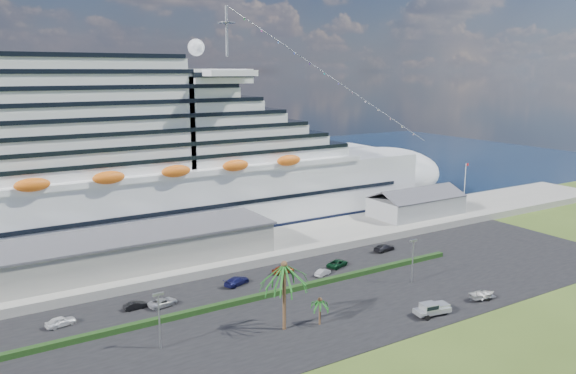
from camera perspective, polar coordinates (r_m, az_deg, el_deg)
ground at (r=90.05m, az=6.59°, el=-13.70°), size 420.00×420.00×0.00m
asphalt_lot at (r=98.11m, az=2.56°, el=-11.39°), size 140.00×38.00×0.12m
wharf at (r=121.37m, az=-5.17°, el=-6.41°), size 240.00×20.00×1.80m
water at (r=203.83m, az=-16.52°, el=0.31°), size 420.00×160.00×0.02m
cruise_ship at (r=132.73m, az=-18.35°, el=1.63°), size 191.00×38.00×54.00m
terminal_building at (r=111.90m, az=-16.82°, el=-6.24°), size 61.00×15.00×6.30m
port_shed at (r=149.90m, az=12.90°, el=-1.76°), size 24.00×12.31×7.37m
flagpole at (r=162.04m, az=17.54°, el=0.38°), size 1.08×0.16×12.00m
hedge at (r=98.02m, az=-3.06°, el=-11.09°), size 88.00×1.10×0.90m
lamp_post_left at (r=82.14m, az=-12.97°, el=-12.43°), size 1.60×0.35×8.27m
lamp_post_right at (r=106.03m, az=12.57°, el=-6.82°), size 1.60×0.35×8.27m
palm_tall at (r=84.23m, az=-0.39°, el=-8.66°), size 8.82×8.82×11.13m
palm_short at (r=87.91m, az=3.27°, el=-11.67°), size 3.53×3.53×4.56m
parked_car_0 at (r=95.01m, az=-22.10°, el=-12.54°), size 4.71×2.52×1.52m
parked_car_1 at (r=97.48m, az=-15.26°, el=-11.52°), size 3.93×1.63×1.27m
parked_car_2 at (r=97.43m, az=-12.59°, el=-11.37°), size 5.21×3.04×1.36m
parked_car_3 at (r=104.39m, az=-5.24°, el=-9.47°), size 5.77×4.04×1.55m
parked_car_4 at (r=109.59m, az=-0.50°, el=-8.39°), size 4.48×1.87×1.51m
parked_car_5 at (r=108.77m, az=3.54°, el=-8.65°), size 3.97×2.54×1.24m
parked_car_6 at (r=113.56m, az=5.05°, el=-7.73°), size 5.65×4.07×1.43m
parked_car_7 at (r=124.30m, az=9.73°, el=-6.09°), size 5.62×2.97×1.55m
pickup_truck at (r=94.61m, az=14.40°, el=-11.85°), size 6.37×3.19×2.14m
boat_trailer at (r=103.01m, az=19.21°, el=-10.24°), size 5.74×4.22×1.59m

